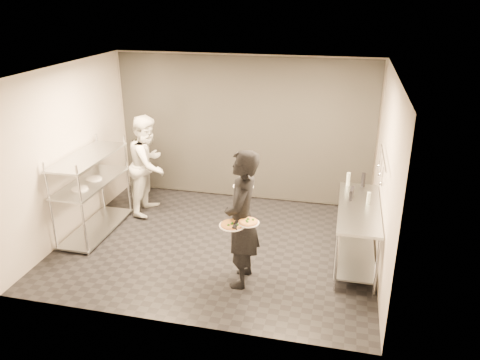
% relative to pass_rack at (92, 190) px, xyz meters
% --- Properties ---
extents(room_shell, '(5.00, 4.00, 2.80)m').
position_rel_pass_rack_xyz_m(room_shell, '(2.15, 1.18, 0.63)').
color(room_shell, black).
rests_on(room_shell, ground).
extents(pass_rack, '(0.60, 1.60, 1.50)m').
position_rel_pass_rack_xyz_m(pass_rack, '(0.00, 0.00, 0.00)').
color(pass_rack, '#B9BBC0').
rests_on(pass_rack, ground).
extents(prep_counter, '(0.60, 1.80, 0.92)m').
position_rel_pass_rack_xyz_m(prep_counter, '(4.33, 0.00, -0.14)').
color(prep_counter, '#B9BBC0').
rests_on(prep_counter, ground).
extents(utensil_rail, '(0.07, 1.20, 0.31)m').
position_rel_pass_rack_xyz_m(utensil_rail, '(4.58, 0.00, 0.78)').
color(utensil_rail, '#B9BBC0').
rests_on(utensil_rail, room_shell).
extents(waiter, '(0.48, 0.72, 1.96)m').
position_rel_pass_rack_xyz_m(waiter, '(2.77, -0.91, 0.21)').
color(waiter, black).
rests_on(waiter, ground).
extents(chef, '(0.70, 0.90, 1.83)m').
position_rel_pass_rack_xyz_m(chef, '(0.60, 0.97, 0.15)').
color(chef, silver).
rests_on(chef, ground).
extents(pizza_plate_near, '(0.34, 0.34, 0.05)m').
position_rel_pass_rack_xyz_m(pizza_plate_near, '(2.70, -1.16, 0.25)').
color(pizza_plate_near, white).
rests_on(pizza_plate_near, waiter).
extents(pizza_plate_far, '(0.29, 0.29, 0.05)m').
position_rel_pass_rack_xyz_m(pizza_plate_far, '(2.90, -1.09, 0.27)').
color(pizza_plate_far, white).
rests_on(pizza_plate_far, waiter).
extents(salad_plate, '(0.28, 0.28, 0.07)m').
position_rel_pass_rack_xyz_m(salad_plate, '(2.74, -0.66, 0.60)').
color(salad_plate, white).
rests_on(salad_plate, waiter).
extents(pos_monitor, '(0.08, 0.23, 0.16)m').
position_rel_pass_rack_xyz_m(pos_monitor, '(4.21, 0.28, 0.23)').
color(pos_monitor, black).
rests_on(pos_monitor, prep_counter).
extents(bottle_green, '(0.06, 0.06, 0.22)m').
position_rel_pass_rack_xyz_m(bottle_green, '(4.15, 0.78, 0.26)').
color(bottle_green, '#96A497').
rests_on(bottle_green, prep_counter).
extents(bottle_clear, '(0.05, 0.05, 0.18)m').
position_rel_pass_rack_xyz_m(bottle_clear, '(4.45, 0.13, 0.24)').
color(bottle_clear, '#96A497').
rests_on(bottle_clear, prep_counter).
extents(bottle_dark, '(0.07, 0.07, 0.23)m').
position_rel_pass_rack_xyz_m(bottle_dark, '(4.38, 0.80, 0.26)').
color(bottle_dark, black).
rests_on(bottle_dark, prep_counter).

